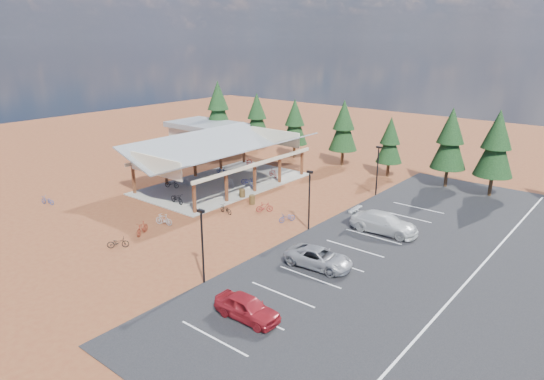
% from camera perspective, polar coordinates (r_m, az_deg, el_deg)
% --- Properties ---
extents(ground, '(140.00, 140.00, 0.00)m').
position_cam_1_polar(ground, '(42.64, -2.76, -3.84)').
color(ground, brown).
rests_on(ground, ground).
extents(asphalt_lot, '(27.00, 44.00, 0.04)m').
position_cam_1_polar(asphalt_lot, '(36.86, 22.91, -8.84)').
color(asphalt_lot, black).
rests_on(asphalt_lot, ground).
extents(concrete_pad, '(10.60, 18.60, 0.10)m').
position_cam_1_polar(concrete_pad, '(53.95, -5.71, 0.77)').
color(concrete_pad, gray).
rests_on(concrete_pad, ground).
extents(bike_pavilion, '(11.65, 19.40, 4.97)m').
position_cam_1_polar(bike_pavilion, '(52.99, -5.84, 4.68)').
color(bike_pavilion, '#502316').
rests_on(bike_pavilion, concrete_pad).
extents(outbuilding, '(11.00, 7.00, 3.90)m').
position_cam_1_polar(outbuilding, '(70.70, -7.58, 6.37)').
color(outbuilding, '#ADA593').
rests_on(outbuilding, ground).
extents(lamp_post_0, '(0.50, 0.25, 5.14)m').
position_cam_1_polar(lamp_post_0, '(31.69, -8.21, -5.99)').
color(lamp_post_0, black).
rests_on(lamp_post_0, ground).
extents(lamp_post_1, '(0.50, 0.25, 5.14)m').
position_cam_1_polar(lamp_post_1, '(40.18, 4.41, -0.72)').
color(lamp_post_1, black).
rests_on(lamp_post_1, ground).
extents(lamp_post_2, '(0.50, 0.25, 5.14)m').
position_cam_1_polar(lamp_post_2, '(50.13, 12.31, 2.62)').
color(lamp_post_2, black).
rests_on(lamp_post_2, ground).
extents(trash_bin_0, '(0.60, 0.60, 0.90)m').
position_cam_1_polar(trash_bin_0, '(49.01, -3.53, -0.42)').
color(trash_bin_0, '#463419').
rests_on(trash_bin_0, ground).
extents(trash_bin_1, '(0.60, 0.60, 0.90)m').
position_cam_1_polar(trash_bin_1, '(47.12, -2.35, -1.14)').
color(trash_bin_1, '#463419').
rests_on(trash_bin_1, ground).
extents(pine_0, '(4.08, 4.08, 9.50)m').
position_cam_1_polar(pine_0, '(73.01, -6.36, 9.77)').
color(pine_0, '#382314').
rests_on(pine_0, ground).
extents(pine_1, '(3.51, 3.51, 8.17)m').
position_cam_1_polar(pine_1, '(69.11, -1.79, 8.75)').
color(pine_1, '#382314').
rests_on(pine_1, ground).
extents(pine_2, '(3.39, 3.39, 7.90)m').
position_cam_1_polar(pine_2, '(64.55, 2.69, 7.97)').
color(pine_2, '#382314').
rests_on(pine_2, ground).
extents(pine_3, '(3.55, 3.55, 8.26)m').
position_cam_1_polar(pine_3, '(61.17, 8.43, 7.48)').
color(pine_3, '#382314').
rests_on(pine_3, ground).
extents(pine_4, '(2.98, 2.98, 6.95)m').
position_cam_1_polar(pine_4, '(57.28, 13.72, 5.67)').
color(pine_4, '#382314').
rests_on(pine_4, ground).
extents(pine_5, '(3.70, 3.70, 8.62)m').
position_cam_1_polar(pine_5, '(54.81, 20.25, 5.66)').
color(pine_5, '#382314').
rests_on(pine_5, ground).
extents(pine_6, '(3.80, 3.80, 8.86)m').
position_cam_1_polar(pine_6, '(53.21, 24.90, 4.94)').
color(pine_6, '#382314').
rests_on(pine_6, ground).
extents(bike_0, '(1.77, 1.10, 0.88)m').
position_cam_1_polar(bike_0, '(52.98, -11.72, 0.72)').
color(bike_0, black).
rests_on(bike_0, concrete_pad).
extents(bike_1, '(1.50, 0.56, 0.88)m').
position_cam_1_polar(bike_1, '(53.41, -10.26, 0.95)').
color(bike_1, gray).
rests_on(bike_1, concrete_pad).
extents(bike_2, '(1.60, 0.56, 0.84)m').
position_cam_1_polar(bike_2, '(57.61, -5.96, 2.33)').
color(bike_2, navy).
rests_on(bike_2, concrete_pad).
extents(bike_3, '(1.63, 0.79, 0.94)m').
position_cam_1_polar(bike_3, '(61.05, -2.67, 3.33)').
color(bike_3, maroon).
rests_on(bike_3, concrete_pad).
extents(bike_4, '(1.98, 0.87, 1.01)m').
position_cam_1_polar(bike_4, '(47.82, -11.13, -0.99)').
color(bike_4, black).
rests_on(bike_4, concrete_pad).
extents(bike_5, '(1.60, 0.92, 0.93)m').
position_cam_1_polar(bike_5, '(52.48, -4.85, 0.90)').
color(bike_5, '#989B9F').
rests_on(bike_5, concrete_pad).
extents(bike_6, '(1.90, 0.81, 0.97)m').
position_cam_1_polar(bike_6, '(52.60, -2.82, 1.01)').
color(bike_6, navy).
rests_on(bike_6, concrete_pad).
extents(bike_7, '(1.65, 0.86, 0.95)m').
position_cam_1_polar(bike_7, '(55.90, 0.12, 2.02)').
color(bike_7, maroon).
rests_on(bike_7, concrete_pad).
extents(bike_10, '(1.67, 0.96, 0.83)m').
position_cam_1_polar(bike_10, '(51.80, -24.91, -1.12)').
color(bike_10, navy).
rests_on(bike_10, ground).
extents(bike_11, '(1.19, 1.84, 1.07)m').
position_cam_1_polar(bike_11, '(41.34, -15.04, -4.36)').
color(bike_11, maroon).
rests_on(bike_11, ground).
extents(bike_12, '(1.48, 1.64, 0.86)m').
position_cam_1_polar(bike_12, '(39.34, -17.67, -5.91)').
color(bike_12, black).
rests_on(bike_12, ground).
extents(bike_13, '(1.73, 0.93, 1.00)m').
position_cam_1_polar(bike_13, '(42.93, -12.62, -3.40)').
color(bike_13, '#96979E').
rests_on(bike_13, ground).
extents(bike_14, '(1.09, 1.72, 0.85)m').
position_cam_1_polar(bike_14, '(42.60, 1.79, -3.24)').
color(bike_14, navy).
rests_on(bike_14, ground).
extents(bike_15, '(1.40, 1.49, 0.96)m').
position_cam_1_polar(bike_15, '(44.93, -0.88, -2.04)').
color(bike_15, maroon).
rests_on(bike_15, ground).
extents(bike_16, '(1.66, 0.78, 0.84)m').
position_cam_1_polar(bike_16, '(44.79, -5.46, -2.26)').
color(bike_16, black).
rests_on(bike_16, ground).
extents(car_0, '(4.17, 1.75, 1.41)m').
position_cam_1_polar(car_0, '(28.58, -2.94, -13.64)').
color(car_0, maroon).
rests_on(car_0, asphalt_lot).
extents(car_2, '(5.07, 2.72, 1.35)m').
position_cam_1_polar(car_2, '(34.55, 5.54, -7.94)').
color(car_2, gray).
rests_on(car_2, asphalt_lot).
extents(car_3, '(5.82, 2.71, 1.65)m').
position_cam_1_polar(car_3, '(41.21, 13.04, -3.79)').
color(car_3, silver).
rests_on(car_3, asphalt_lot).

